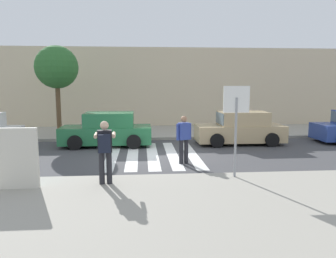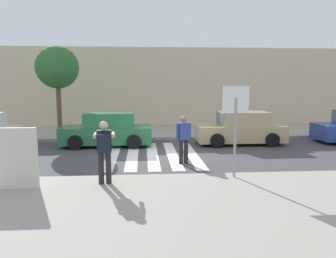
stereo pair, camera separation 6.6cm
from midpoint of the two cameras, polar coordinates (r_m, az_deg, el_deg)
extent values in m
plane|color=#424244|center=(13.13, -2.84, -4.67)|extent=(120.00, 120.00, 0.00)
cube|color=#9E998C|center=(7.18, -1.19, -14.92)|extent=(60.00, 6.00, 0.14)
cube|color=#9E998C|center=(19.01, -3.42, -0.53)|extent=(60.00, 4.80, 0.14)
cube|color=beige|center=(23.21, -3.71, 7.20)|extent=(56.00, 4.00, 5.16)
cube|color=silver|center=(13.37, -9.76, -4.53)|extent=(0.44, 5.20, 0.01)
cube|color=silver|center=(13.32, -6.32, -4.51)|extent=(0.44, 5.20, 0.01)
cube|color=silver|center=(13.32, -2.86, -4.47)|extent=(0.44, 5.20, 0.01)
cube|color=silver|center=(13.37, 0.58, -4.41)|extent=(0.44, 5.20, 0.01)
cube|color=silver|center=(13.46, 3.98, -4.34)|extent=(0.44, 5.20, 0.01)
cylinder|color=gray|center=(9.68, 11.49, -1.50)|extent=(0.07, 0.07, 2.32)
cube|color=white|center=(9.58, 11.65, 5.09)|extent=(0.76, 0.03, 0.76)
cube|color=red|center=(9.59, 11.62, 5.09)|extent=(0.66, 0.02, 0.66)
cylinder|color=#232328|center=(9.13, -11.67, -6.69)|extent=(0.15, 0.15, 0.88)
cylinder|color=#232328|center=(9.12, -10.40, -6.67)|extent=(0.15, 0.15, 0.88)
cube|color=black|center=(8.97, -11.16, -2.10)|extent=(0.40, 0.27, 0.60)
sphere|color=beige|center=(8.91, -11.23, 0.62)|extent=(0.23, 0.23, 0.23)
cylinder|color=beige|center=(9.18, -12.63, -1.06)|extent=(0.14, 0.59, 0.10)
cylinder|color=beige|center=(9.16, -9.63, -1.00)|extent=(0.14, 0.59, 0.10)
cube|color=black|center=(9.34, -11.09, -0.68)|extent=(0.15, 0.11, 0.10)
cube|color=black|center=(8.75, -11.21, -2.49)|extent=(0.33, 0.22, 0.48)
cylinder|color=#232328|center=(11.73, 2.15, -3.99)|extent=(0.15, 0.15, 0.88)
cylinder|color=#232328|center=(11.81, 3.03, -3.91)|extent=(0.15, 0.15, 0.88)
cube|color=#33479E|center=(11.64, 2.61, -0.38)|extent=(0.44, 0.35, 0.60)
sphere|color=#A37556|center=(11.59, 2.63, 1.73)|extent=(0.23, 0.23, 0.23)
cylinder|color=#33479E|center=(11.54, 1.54, -0.55)|extent=(0.10, 0.10, 0.58)
cylinder|color=#33479E|center=(11.75, 3.67, -0.41)|extent=(0.10, 0.10, 0.58)
cylinder|color=black|center=(17.36, -26.07, -1.31)|extent=(0.64, 0.22, 0.64)
cube|color=#236B3D|center=(15.37, -10.79, -0.94)|extent=(4.10, 1.70, 0.76)
cube|color=#236B3D|center=(15.27, -10.29, 1.66)|extent=(2.20, 1.56, 0.64)
cube|color=slate|center=(15.41, -14.26, 1.60)|extent=(0.10, 1.50, 0.54)
cube|color=slate|center=(15.20, -6.65, 1.71)|extent=(0.10, 1.50, 0.51)
cylinder|color=black|center=(14.77, -16.02, -2.29)|extent=(0.64, 0.22, 0.64)
cylinder|color=black|center=(16.42, -14.87, -1.25)|extent=(0.64, 0.22, 0.64)
cylinder|color=black|center=(14.48, -6.11, -2.22)|extent=(0.64, 0.22, 0.64)
cylinder|color=black|center=(16.16, -5.96, -1.17)|extent=(0.64, 0.22, 0.64)
cube|color=tan|center=(15.96, 12.17, -0.66)|extent=(4.10, 1.70, 0.76)
cube|color=tan|center=(15.92, 12.76, 1.84)|extent=(2.20, 1.56, 0.64)
cube|color=slate|center=(15.63, 9.02, 1.83)|extent=(0.10, 1.50, 0.54)
cube|color=slate|center=(16.24, 16.03, 1.85)|extent=(0.10, 1.50, 0.51)
cylinder|color=black|center=(14.86, 8.39, -2.01)|extent=(0.64, 0.22, 0.64)
cylinder|color=black|center=(16.50, 7.07, -1.00)|extent=(0.64, 0.22, 0.64)
cylinder|color=black|center=(15.63, 17.52, -1.80)|extent=(0.64, 0.22, 0.64)
cylinder|color=black|center=(17.19, 15.40, -0.86)|extent=(0.64, 0.22, 0.64)
cylinder|color=black|center=(18.63, 25.25, -0.68)|extent=(0.64, 0.22, 0.64)
cylinder|color=brown|center=(17.95, -18.63, 3.45)|extent=(0.24, 0.24, 2.90)
sphere|color=#2D662D|center=(17.92, -18.93, 10.17)|extent=(2.18, 2.18, 2.18)
cube|color=beige|center=(9.34, -25.07, -4.69)|extent=(1.10, 0.10, 1.60)
cube|color=#5199B2|center=(9.39, -24.95, -4.61)|extent=(0.96, 0.02, 1.46)
camera|label=1|loc=(0.03, -90.15, -0.02)|focal=35.00mm
camera|label=2|loc=(0.03, 89.85, 0.02)|focal=35.00mm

